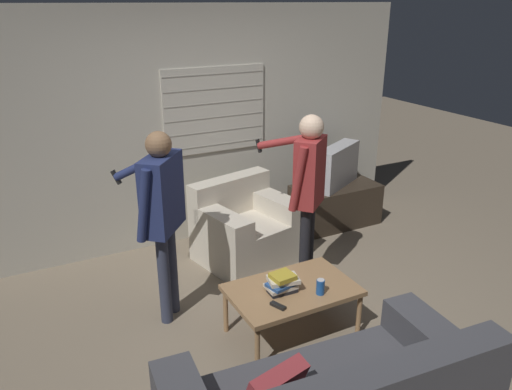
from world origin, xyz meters
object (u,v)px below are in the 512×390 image
at_px(coffee_table, 292,292).
at_px(soda_can, 320,287).
at_px(spare_remote, 278,306).
at_px(tv, 337,166).
at_px(person_right_standing, 308,182).
at_px(book_stack, 282,283).
at_px(person_left_standing, 162,204).
at_px(armchair_beige, 245,229).

distance_m(coffee_table, soda_can, 0.25).
height_order(soda_can, spare_remote, soda_can).
distance_m(tv, person_right_standing, 1.51).
bearing_deg(tv, soda_can, 22.67).
height_order(book_stack, soda_can, book_stack).
relative_size(coffee_table, book_stack, 3.64).
bearing_deg(book_stack, tv, 43.87).
relative_size(coffee_table, person_left_standing, 0.61).
xyz_separation_m(tv, spare_remote, (-1.84, -1.81, -0.29)).
xyz_separation_m(tv, person_right_standing, (-1.08, -1.01, 0.31)).
relative_size(coffee_table, spare_remote, 7.43).
distance_m(book_stack, spare_remote, 0.23).
bearing_deg(spare_remote, tv, 22.07).
xyz_separation_m(person_left_standing, book_stack, (0.71, -0.72, -0.54)).
bearing_deg(book_stack, person_left_standing, 134.74).
distance_m(person_right_standing, spare_remote, 1.26).
height_order(armchair_beige, tv, tv).
bearing_deg(book_stack, spare_remote, -127.94).
distance_m(armchair_beige, book_stack, 1.42).
distance_m(armchair_beige, soda_can, 1.54).
bearing_deg(book_stack, person_right_standing, 45.27).
height_order(person_right_standing, spare_remote, person_right_standing).
bearing_deg(armchair_beige, coffee_table, 66.80).
height_order(tv, book_stack, tv).
bearing_deg(person_left_standing, armchair_beige, -18.19).
xyz_separation_m(tv, book_stack, (-1.70, -1.64, -0.23)).
bearing_deg(person_left_standing, coffee_table, -90.88).
bearing_deg(coffee_table, person_left_standing, 138.64).
distance_m(armchair_beige, person_right_standing, 1.06).
bearing_deg(person_right_standing, tv, 2.86).
distance_m(book_stack, soda_can, 0.30).
bearing_deg(spare_remote, coffee_table, 14.65).
bearing_deg(coffee_table, spare_remote, -142.84).
xyz_separation_m(person_left_standing, soda_can, (0.96, -0.89, -0.55)).
relative_size(tv, book_stack, 2.78).
bearing_deg(tv, coffee_table, 17.10).
height_order(tv, person_right_standing, person_right_standing).
xyz_separation_m(armchair_beige, person_right_standing, (0.27, -0.73, 0.71)).
relative_size(armchair_beige, coffee_table, 1.10).
relative_size(tv, spare_remote, 5.66).
distance_m(person_left_standing, soda_can, 1.41).
relative_size(person_right_standing, spare_remote, 12.27).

